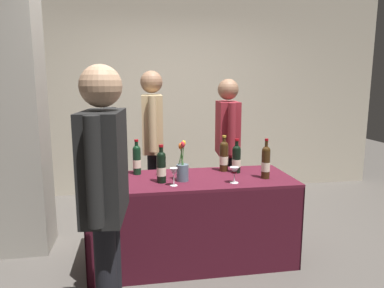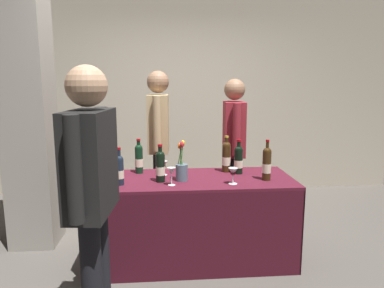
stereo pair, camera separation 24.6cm
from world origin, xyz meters
name	(u,v)px [view 1 (the left image)]	position (x,y,z in m)	size (l,w,h in m)	color
ground_plane	(192,258)	(0.00, 0.00, 0.00)	(12.00, 12.00, 0.00)	#514C47
back_partition	(167,83)	(0.00, 2.11, 1.56)	(6.29, 0.12, 3.12)	#B2A893
concrete_pillar	(15,61)	(-1.50, 0.47, 1.75)	(0.42, 0.42, 3.50)	gray
tasting_table	(192,203)	(0.00, 0.00, 0.52)	(1.75, 0.71, 0.75)	#4C1423
featured_wine_bottle	(137,159)	(-0.47, 0.21, 0.89)	(0.07, 0.07, 0.32)	black
display_bottle_0	(266,162)	(0.62, -0.11, 0.89)	(0.07, 0.07, 0.35)	#38230F
display_bottle_1	(236,158)	(0.43, 0.12, 0.88)	(0.08, 0.08, 0.31)	black
display_bottle_2	(121,171)	(-0.60, -0.15, 0.88)	(0.07, 0.07, 0.31)	#192333
display_bottle_3	(224,156)	(0.33, 0.20, 0.90)	(0.08, 0.08, 0.34)	#38230F
display_bottle_4	(161,166)	(-0.27, -0.09, 0.89)	(0.08, 0.08, 0.32)	black
wine_glass_near_vendor	(174,173)	(-0.18, -0.20, 0.86)	(0.07, 0.07, 0.15)	silver
wine_glass_mid	(234,171)	(0.32, -0.20, 0.85)	(0.08, 0.08, 0.13)	silver
wine_glass_near_taster	(163,166)	(-0.24, 0.12, 0.84)	(0.07, 0.07, 0.13)	silver
flower_vase	(182,169)	(-0.09, -0.07, 0.85)	(0.10, 0.10, 0.35)	slate
brochure_stand	(116,175)	(-0.64, -0.04, 0.81)	(0.12, 0.01, 0.13)	silver
vendor_presenter	(152,134)	(-0.29, 0.80, 1.02)	(0.23, 0.63, 1.69)	black
vendor_assistant	(227,140)	(0.50, 0.71, 0.96)	(0.25, 0.57, 1.60)	black
taster_foreground_right	(105,185)	(-0.65, -0.97, 1.00)	(0.25, 0.61, 1.66)	black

